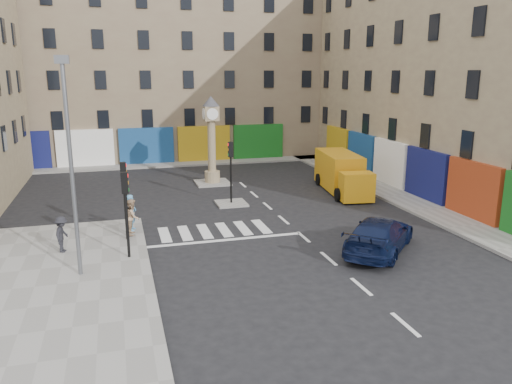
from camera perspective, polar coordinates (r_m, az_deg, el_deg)
name	(u,v)px	position (r m, az deg, el deg)	size (l,w,h in m)	color
ground	(311,244)	(23.70, 6.32, -5.90)	(120.00, 120.00, 0.00)	black
sidewalk_left	(57,286)	(20.37, -21.77, -9.96)	(7.00, 16.00, 0.15)	gray
sidewalk_right	(373,185)	(36.03, 13.22, 0.74)	(2.60, 30.00, 0.15)	gray
sidewalk_far	(172,164)	(43.79, -9.62, 3.17)	(32.00, 2.40, 0.15)	gray
island_near	(231,203)	(30.41, -2.84, -1.30)	(1.80, 1.80, 0.12)	gray
island_far	(212,183)	(36.12, -5.00, 1.07)	(2.40, 2.40, 0.12)	gray
building_right	(460,70)	(38.65, 22.30, 12.82)	(10.00, 30.00, 16.00)	tan
building_far	(161,64)	(48.86, -10.81, 14.12)	(32.00, 10.00, 17.00)	#837357
traffic_light_left_near	(126,201)	(21.50, -14.66, -1.00)	(0.28, 0.22, 3.70)	black
traffic_light_left_far	(124,188)	(23.84, -14.82, 0.40)	(0.28, 0.22, 3.70)	black
traffic_light_island	(231,162)	(29.86, -2.90, 3.40)	(0.28, 0.22, 3.70)	black
lamp_post	(70,157)	(19.76, -20.45, 3.75)	(0.50, 0.25, 8.30)	#595B60
clock_pillar	(211,134)	(35.52, -5.11, 6.56)	(1.20, 1.20, 6.10)	tan
navy_sedan	(379,235)	(23.01, 13.92, -4.77)	(2.20, 5.40, 1.57)	black
yellow_van	(342,173)	(33.97, 9.76, 2.15)	(3.06, 7.09, 2.50)	orange
pedestrian_blue	(132,212)	(25.56, -14.01, -2.28)	(0.66, 0.44, 1.82)	#4F89B4
pedestrian_tan	(132,217)	(24.90, -13.95, -2.77)	(0.86, 0.67, 1.77)	tan
pedestrian_dark	(62,234)	(23.45, -21.29, -4.53)	(1.04, 0.60, 1.61)	black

